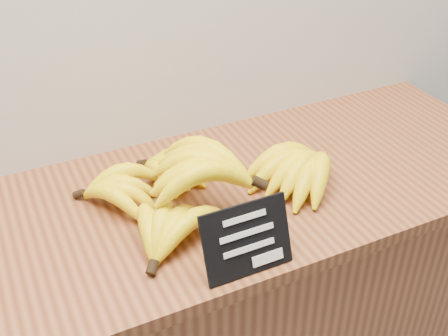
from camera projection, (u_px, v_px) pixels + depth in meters
The scene contains 3 objects.
counter_top at pixel (214, 198), 1.18m from camera, with size 1.45×0.54×0.03m, color brown.
chalkboard_sign at pixel (247, 240), 0.95m from camera, with size 0.16×0.01×0.13m, color black.
banana_pile at pixel (205, 183), 1.11m from camera, with size 0.53×0.37×0.13m.
Camera 1 is at (-0.54, 1.89, 1.62)m, focal length 45.00 mm.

